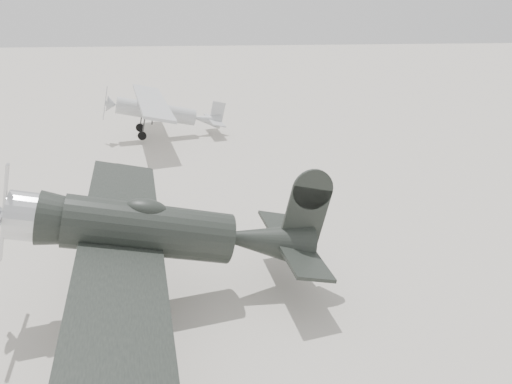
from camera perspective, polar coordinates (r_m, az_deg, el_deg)
ground at (r=17.61m, az=-1.60°, el=-8.87°), size 160.00×160.00×0.00m
lowwing_monoplane at (r=15.25m, az=-10.33°, el=-4.58°), size 9.69×13.52×4.34m
highwing_monoplane at (r=33.70m, az=-10.79°, el=9.35°), size 7.83×10.97×3.10m
sign_board at (r=15.77m, az=-14.70°, el=-10.78°), size 0.19×0.78×1.13m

